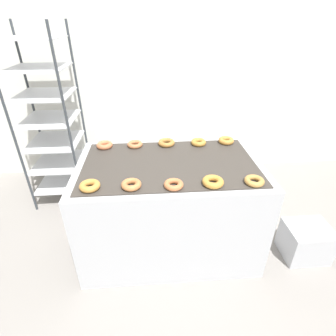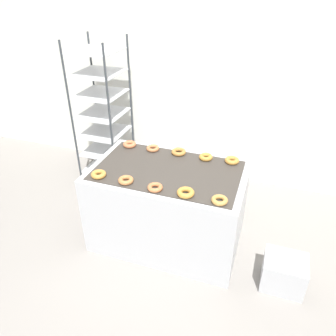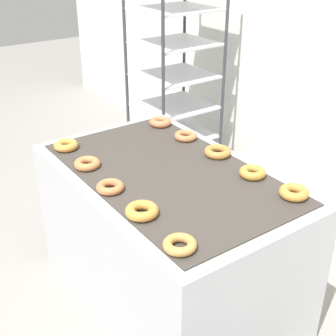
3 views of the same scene
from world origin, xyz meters
name	(u,v)px [view 2 (image 2 of 3)]	position (x,y,z in m)	size (l,w,h in m)	color
ground_plane	(142,289)	(0.00, 0.00, 0.00)	(14.00, 14.00, 0.00)	gray
wall_back	(207,71)	(0.00, 2.12, 1.40)	(8.00, 0.05, 2.80)	silver
fryer_machine	(168,206)	(0.00, 0.70, 0.42)	(1.44, 0.89, 0.84)	#B7BABF
baking_rack_cart	(103,114)	(-1.15, 1.57, 0.92)	(0.53, 0.59, 1.81)	#33383D
glaze_bin	(284,272)	(1.16, 0.46, 0.15)	(0.36, 0.31, 0.30)	#B7BABF
donut_near_leftmost	(99,174)	(-0.55, 0.39, 0.87)	(0.14, 0.14, 0.04)	#B97F36
donut_near_left	(126,180)	(-0.28, 0.38, 0.86)	(0.13, 0.13, 0.04)	#B26E3D
donut_near_center	(155,187)	(0.00, 0.36, 0.86)	(0.13, 0.13, 0.04)	#B7693C
donut_near_right	(186,193)	(0.27, 0.37, 0.87)	(0.15, 0.15, 0.04)	#BA8034
donut_near_rightmost	(220,200)	(0.55, 0.37, 0.86)	(0.13, 0.13, 0.04)	#AF7F3E
donut_far_leftmost	(130,144)	(-0.54, 1.01, 0.87)	(0.14, 0.14, 0.04)	#BE6A42
donut_far_left	(153,148)	(-0.28, 1.02, 0.86)	(0.13, 0.13, 0.04)	#B46C41
donut_far_center	(179,152)	(0.00, 1.02, 0.87)	(0.15, 0.15, 0.04)	#A66F33
donut_far_right	(206,157)	(0.28, 1.01, 0.87)	(0.13, 0.13, 0.04)	#B17C32
donut_far_rightmost	(232,160)	(0.53, 1.03, 0.87)	(0.14, 0.14, 0.04)	#B87E35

